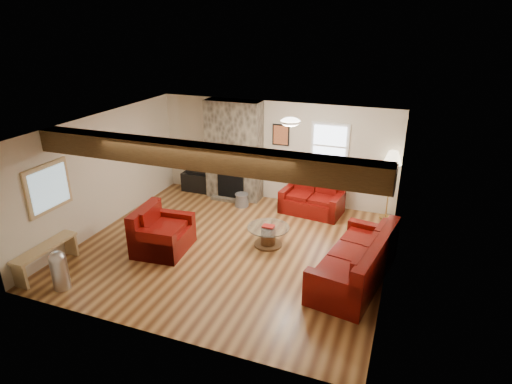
# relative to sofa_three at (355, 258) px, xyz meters

# --- Properties ---
(room) EXTENTS (8.00, 8.00, 8.00)m
(room) POSITION_rel_sofa_three_xyz_m (-2.48, 0.28, 0.81)
(room) COLOR brown
(room) RESTS_ON ground
(floor) EXTENTS (6.00, 6.00, 0.00)m
(floor) POSITION_rel_sofa_three_xyz_m (-2.48, 0.28, -0.44)
(floor) COLOR brown
(floor) RESTS_ON ground
(oak_beam) EXTENTS (6.00, 0.36, 0.38)m
(oak_beam) POSITION_rel_sofa_three_xyz_m (-2.48, -0.97, 1.87)
(oak_beam) COLOR #34220F
(oak_beam) RESTS_ON room
(chimney_breast) EXTENTS (1.40, 0.67, 2.50)m
(chimney_breast) POSITION_rel_sofa_three_xyz_m (-3.48, 2.78, 0.78)
(chimney_breast) COLOR #38332B
(chimney_breast) RESTS_ON floor
(back_window) EXTENTS (0.90, 0.08, 1.10)m
(back_window) POSITION_rel_sofa_three_xyz_m (-1.13, 2.99, 1.11)
(back_window) COLOR white
(back_window) RESTS_ON room
(hatch_window) EXTENTS (0.08, 1.00, 0.90)m
(hatch_window) POSITION_rel_sofa_three_xyz_m (-5.44, -1.22, 1.01)
(hatch_window) COLOR tan
(hatch_window) RESTS_ON room
(ceiling_dome) EXTENTS (0.40, 0.40, 0.18)m
(ceiling_dome) POSITION_rel_sofa_three_xyz_m (-1.58, 1.18, 2.00)
(ceiling_dome) COLOR white
(ceiling_dome) RESTS_ON room
(artwork_back) EXTENTS (0.42, 0.06, 0.52)m
(artwork_back) POSITION_rel_sofa_three_xyz_m (-2.33, 2.99, 1.26)
(artwork_back) COLOR black
(artwork_back) RESTS_ON room
(artwork_right) EXTENTS (0.06, 0.55, 0.42)m
(artwork_right) POSITION_rel_sofa_three_xyz_m (0.48, 0.58, 1.31)
(artwork_right) COLOR black
(artwork_right) RESTS_ON room
(sofa_three) EXTENTS (1.33, 2.41, 0.88)m
(sofa_three) POSITION_rel_sofa_three_xyz_m (0.00, 0.00, 0.00)
(sofa_three) COLOR #4B0505
(sofa_three) RESTS_ON floor
(loveseat) EXTENTS (1.50, 0.97, 0.75)m
(loveseat) POSITION_rel_sofa_three_xyz_m (-1.38, 2.51, -0.07)
(loveseat) COLOR #4B0505
(loveseat) RESTS_ON floor
(armchair_red) EXTENTS (1.05, 1.17, 0.88)m
(armchair_red) POSITION_rel_sofa_three_xyz_m (-3.72, -0.26, 0.00)
(armchair_red) COLOR #4B0505
(armchair_red) RESTS_ON floor
(coffee_table) EXTENTS (0.85, 0.85, 0.45)m
(coffee_table) POSITION_rel_sofa_three_xyz_m (-1.82, 0.64, -0.23)
(coffee_table) COLOR #442A16
(coffee_table) RESTS_ON floor
(tv_cabinet) EXTENTS (1.00, 0.40, 0.50)m
(tv_cabinet) POSITION_rel_sofa_three_xyz_m (-4.48, 2.81, -0.19)
(tv_cabinet) COLOR black
(tv_cabinet) RESTS_ON floor
(television) EXTENTS (0.77, 0.10, 0.44)m
(television) POSITION_rel_sofa_three_xyz_m (-4.48, 2.81, 0.28)
(television) COLOR black
(television) RESTS_ON tv_cabinet
(floor_lamp) EXTENTS (0.41, 0.41, 1.61)m
(floor_lamp) POSITION_rel_sofa_three_xyz_m (0.32, 2.83, 0.94)
(floor_lamp) COLOR tan
(floor_lamp) RESTS_ON floor
(pine_bench) EXTENTS (0.31, 1.31, 0.49)m
(pine_bench) POSITION_rel_sofa_three_xyz_m (-5.31, -1.67, -0.19)
(pine_bench) COLOR tan
(pine_bench) RESTS_ON floor
(pedal_bin) EXTENTS (0.33, 0.33, 0.71)m
(pedal_bin) POSITION_rel_sofa_three_xyz_m (-4.66, -2.02, -0.08)
(pedal_bin) COLOR #AFB0B5
(pedal_bin) RESTS_ON floor
(coal_bucket) EXTENTS (0.35, 0.35, 0.33)m
(coal_bucket) POSITION_rel_sofa_three_xyz_m (-3.09, 2.29, -0.28)
(coal_bucket) COLOR gray
(coal_bucket) RESTS_ON floor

